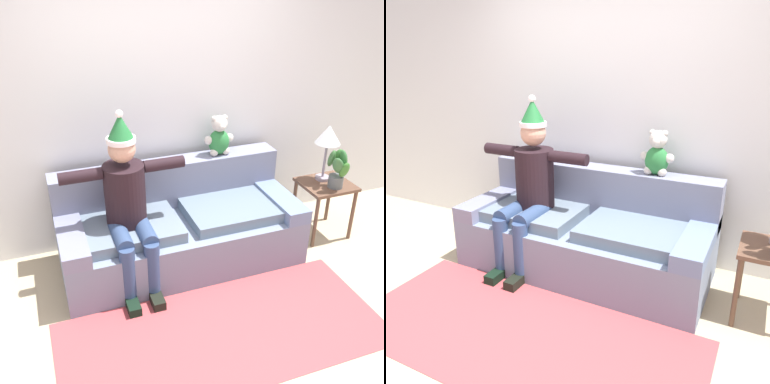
# 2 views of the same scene
# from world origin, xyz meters

# --- Properties ---
(ground_plane) EXTENTS (10.00, 10.00, 0.00)m
(ground_plane) POSITION_xyz_m (0.00, 0.00, 0.00)
(ground_plane) COLOR tan
(back_wall) EXTENTS (7.00, 0.10, 2.70)m
(back_wall) POSITION_xyz_m (0.00, 1.55, 1.35)
(back_wall) COLOR silver
(back_wall) RESTS_ON ground_plane
(couch) EXTENTS (2.14, 0.92, 0.86)m
(couch) POSITION_xyz_m (0.00, 1.02, 0.33)
(couch) COLOR slate
(couch) RESTS_ON ground_plane
(person_seated) EXTENTS (1.02, 0.77, 1.50)m
(person_seated) POSITION_xyz_m (-0.48, 0.85, 0.76)
(person_seated) COLOR black
(person_seated) RESTS_ON ground_plane
(teddy_bear) EXTENTS (0.29, 0.17, 0.38)m
(teddy_bear) POSITION_xyz_m (0.51, 1.30, 1.03)
(teddy_bear) COLOR #297639
(teddy_bear) RESTS_ON couch
(area_rug) EXTENTS (2.47, 1.09, 0.01)m
(area_rug) POSITION_xyz_m (0.00, -0.05, 0.00)
(area_rug) COLOR #AE4347
(area_rug) RESTS_ON ground_plane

